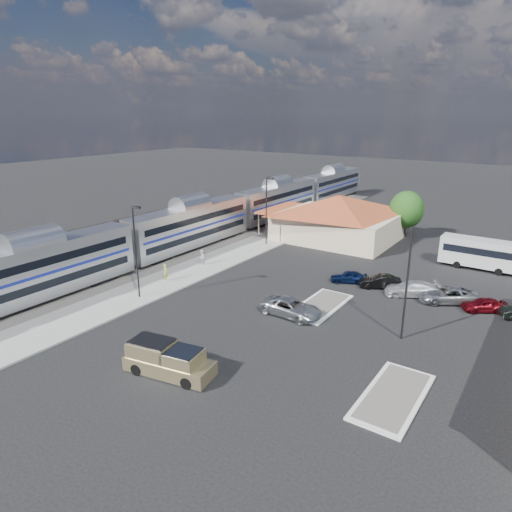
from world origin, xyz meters
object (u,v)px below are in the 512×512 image
Objects in this scene: suv at (291,308)px; coach_bus at (492,254)px; station_depot at (337,217)px; pickup_truck at (169,360)px.

coach_bus reaches higher than suv.
coach_bus is at bearing -7.51° from station_depot.
pickup_truck is at bearing -82.15° from station_depot.
suv is (2.15, 12.61, -0.25)m from pickup_truck.
station_depot is 38.24m from pickup_truck.
coach_bus is (12.36, 22.61, 1.21)m from suv.
suv is (7.37, -25.21, -2.37)m from station_depot.
suv is at bearing -73.71° from station_depot.
coach_bus is (14.51, 35.22, 0.96)m from pickup_truck.
pickup_truck is (5.21, -37.82, -2.12)m from station_depot.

